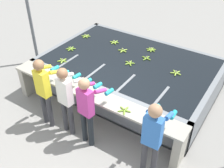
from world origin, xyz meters
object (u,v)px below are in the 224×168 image
object	(u,v)px
banana_bunch_floating_5	(62,61)
banana_bunch_ledge_0	(41,71)
banana_bunch_ledge_1	(124,110)
support_post_left	(29,13)
banana_bunch_floating_1	(71,49)
banana_bunch_floating_2	(176,73)
banana_bunch_floating_8	(123,50)
worker_3	(153,135)
worker_2	(87,106)
banana_bunch_floating_6	(130,63)
banana_bunch_floating_3	(151,50)
worker_0	(44,87)
worker_1	(66,95)
banana_bunch_floating_0	(146,58)
banana_bunch_floating_4	(86,36)
knife_0	(152,121)
banana_bunch_floating_7	(114,42)

from	to	relation	value
banana_bunch_floating_5	banana_bunch_ledge_0	size ratio (longest dim) A/B	0.98
banana_bunch_ledge_1	support_post_left	distance (m)	4.29
banana_bunch_floating_1	banana_bunch_floating_2	world-z (taller)	same
banana_bunch_floating_8	banana_bunch_floating_1	bearing A→B (deg)	-150.15
worker_3	banana_bunch_floating_2	distance (m)	2.32
worker_2	banana_bunch_floating_6	bearing A→B (deg)	96.23
banana_bunch_floating_6	support_post_left	world-z (taller)	support_post_left
banana_bunch_floating_3	support_post_left	world-z (taller)	support_post_left
worker_2	banana_bunch_floating_1	size ratio (longest dim) A/B	5.85
worker_3	support_post_left	bearing A→B (deg)	159.94
banana_bunch_floating_3	banana_bunch_floating_8	xyz separation A→B (m)	(-0.63, -0.47, 0.00)
worker_0	worker_1	bearing A→B (deg)	7.96
banana_bunch_floating_3	banana_bunch_floating_5	world-z (taller)	same
banana_bunch_floating_0	banana_bunch_ledge_1	bearing A→B (deg)	-74.17
banana_bunch_floating_4	banana_bunch_ledge_1	bearing A→B (deg)	-39.42
banana_bunch_floating_8	banana_bunch_ledge_0	bearing A→B (deg)	-118.52
banana_bunch_floating_8	banana_bunch_floating_0	bearing A→B (deg)	-1.86
banana_bunch_floating_0	banana_bunch_floating_8	bearing A→B (deg)	178.14
worker_1	worker_3	distance (m)	1.97
banana_bunch_floating_5	support_post_left	bearing A→B (deg)	161.06
worker_3	banana_bunch_floating_0	xyz separation A→B (m)	(-1.40, 2.49, -0.16)
banana_bunch_floating_1	banana_bunch_ledge_1	bearing A→B (deg)	-28.04
knife_0	worker_1	bearing A→B (deg)	-166.48
banana_bunch_floating_2	support_post_left	bearing A→B (deg)	-173.48
worker_3	banana_bunch_floating_3	size ratio (longest dim) A/B	6.12
worker_1	worker_2	distance (m)	0.55
worker_3	knife_0	world-z (taller)	worker_3
banana_bunch_floating_0	support_post_left	xyz separation A→B (m)	(-3.43, -0.73, 0.73)
worker_3	banana_bunch_ledge_1	bearing A→B (deg)	152.40
banana_bunch_floating_7	worker_1	bearing A→B (deg)	-77.22
banana_bunch_ledge_1	knife_0	xyz separation A→B (m)	(0.58, 0.04, -0.01)
banana_bunch_floating_3	banana_bunch_floating_8	distance (m)	0.78
worker_1	banana_bunch_floating_6	world-z (taller)	worker_1
banana_bunch_floating_3	support_post_left	bearing A→B (deg)	-159.82
banana_bunch_floating_0	banana_bunch_floating_2	world-z (taller)	same
worker_1	worker_2	world-z (taller)	worker_1
banana_bunch_ledge_1	support_post_left	xyz separation A→B (m)	(-4.01, 1.34, 0.72)
worker_3	banana_bunch_floating_4	distance (m)	4.43
banana_bunch_floating_2	banana_bunch_floating_6	bearing A→B (deg)	-169.16
banana_bunch_floating_1	banana_bunch_floating_7	xyz separation A→B (m)	(0.79, 1.00, 0.00)
banana_bunch_floating_2	banana_bunch_floating_3	bearing A→B (deg)	144.73
worker_0	banana_bunch_ledge_0	size ratio (longest dim) A/B	6.07
banana_bunch_floating_3	banana_bunch_floating_4	world-z (taller)	same
banana_bunch_ledge_0	banana_bunch_floating_6	bearing A→B (deg)	43.91
worker_2	banana_bunch_ledge_1	size ratio (longest dim) A/B	5.99
worker_2	banana_bunch_ledge_1	bearing A→B (deg)	33.89
worker_1	banana_bunch_floating_7	distance (m)	2.83
banana_bunch_floating_7	banana_bunch_floating_5	bearing A→B (deg)	-108.58
banana_bunch_floating_1	banana_bunch_ledge_1	size ratio (longest dim) A/B	1.02
banana_bunch_floating_6	knife_0	size ratio (longest dim) A/B	0.88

